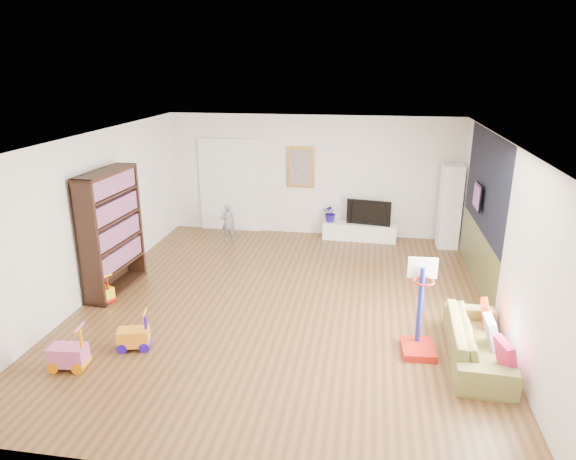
% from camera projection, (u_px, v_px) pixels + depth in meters
% --- Properties ---
extents(floor, '(6.50, 7.50, 0.00)m').
position_uv_depth(floor, '(284.00, 304.00, 8.43)').
color(floor, brown).
rests_on(floor, ground).
extents(ceiling, '(6.50, 7.50, 0.00)m').
position_uv_depth(ceiling, '(284.00, 139.00, 7.59)').
color(ceiling, white).
rests_on(ceiling, ground).
extents(wall_back, '(6.50, 0.00, 2.70)m').
position_uv_depth(wall_back, '(312.00, 176.00, 11.53)').
color(wall_back, silver).
rests_on(wall_back, ground).
extents(wall_front, '(6.50, 0.00, 2.70)m').
position_uv_depth(wall_front, '(212.00, 353.00, 4.49)').
color(wall_front, white).
rests_on(wall_front, ground).
extents(wall_left, '(0.00, 7.50, 2.70)m').
position_uv_depth(wall_left, '(91.00, 216.00, 8.51)').
color(wall_left, white).
rests_on(wall_left, ground).
extents(wall_right, '(0.00, 7.50, 2.70)m').
position_uv_depth(wall_right, '(502.00, 236.00, 7.52)').
color(wall_right, silver).
rests_on(wall_right, ground).
extents(navy_accent, '(0.01, 3.20, 1.70)m').
position_uv_depth(navy_accent, '(486.00, 182.00, 8.68)').
color(navy_accent, black).
rests_on(navy_accent, wall_right).
extents(olive_wainscot, '(0.01, 3.20, 1.00)m').
position_uv_depth(olive_wainscot, '(477.00, 257.00, 9.10)').
color(olive_wainscot, brown).
rests_on(olive_wainscot, wall_right).
extents(doorway, '(1.45, 0.06, 2.10)m').
position_uv_depth(doorway, '(230.00, 186.00, 11.88)').
color(doorway, white).
rests_on(doorway, ground).
extents(painting_back, '(0.62, 0.06, 0.92)m').
position_uv_depth(painting_back, '(301.00, 167.00, 11.47)').
color(painting_back, gold).
rests_on(painting_back, wall_back).
extents(artwork_right, '(0.04, 0.56, 0.46)m').
position_uv_depth(artwork_right, '(478.00, 196.00, 8.97)').
color(artwork_right, '#7F3F8C').
rests_on(artwork_right, wall_right).
extents(media_console, '(1.63, 0.48, 0.38)m').
position_uv_depth(media_console, '(360.00, 231.00, 11.45)').
color(media_console, white).
rests_on(media_console, ground).
extents(tall_cabinet, '(0.43, 0.43, 1.78)m').
position_uv_depth(tall_cabinet, '(450.00, 207.00, 10.78)').
color(tall_cabinet, white).
rests_on(tall_cabinet, ground).
extents(bookshelf, '(0.45, 1.46, 2.10)m').
position_uv_depth(bookshelf, '(111.00, 232.00, 8.66)').
color(bookshelf, black).
rests_on(bookshelf, ground).
extents(sofa, '(0.79, 1.87, 0.54)m').
position_uv_depth(sofa, '(478.00, 342.00, 6.77)').
color(sofa, olive).
rests_on(sofa, ground).
extents(basketball_hoop, '(0.48, 0.58, 1.32)m').
position_uv_depth(basketball_hoop, '(422.00, 309.00, 6.82)').
color(basketball_hoop, red).
rests_on(basketball_hoop, ground).
extents(ride_on_yellow, '(0.44, 0.37, 0.51)m').
position_uv_depth(ride_on_yellow, '(101.00, 288.00, 8.42)').
color(ride_on_yellow, '#F5EB0A').
rests_on(ride_on_yellow, ground).
extents(ride_on_orange, '(0.47, 0.36, 0.56)m').
position_uv_depth(ride_on_orange, '(133.00, 331.00, 7.02)').
color(ride_on_orange, orange).
rests_on(ride_on_orange, ground).
extents(ride_on_pink, '(0.48, 0.33, 0.61)m').
position_uv_depth(ride_on_pink, '(67.00, 348.00, 6.56)').
color(ride_on_pink, '#D15A9D').
rests_on(ride_on_pink, ground).
extents(child, '(0.36, 0.30, 0.84)m').
position_uv_depth(child, '(228.00, 223.00, 11.29)').
color(child, slate).
rests_on(child, ground).
extents(tv, '(0.98, 0.28, 0.56)m').
position_uv_depth(tv, '(369.00, 211.00, 11.29)').
color(tv, black).
rests_on(tv, media_console).
extents(vase_plant, '(0.43, 0.39, 0.42)m').
position_uv_depth(vase_plant, '(331.00, 213.00, 11.46)').
color(vase_plant, navy).
rests_on(vase_plant, media_console).
extents(pillow_left, '(0.18, 0.39, 0.38)m').
position_uv_depth(pillow_left, '(506.00, 355.00, 6.17)').
color(pillow_left, '#B71B48').
rests_on(pillow_left, sofa).
extents(pillow_center, '(0.11, 0.40, 0.40)m').
position_uv_depth(pillow_center, '(492.00, 332.00, 6.70)').
color(pillow_center, white).
rests_on(pillow_center, sofa).
extents(pillow_right, '(0.15, 0.36, 0.35)m').
position_uv_depth(pillow_right, '(486.00, 313.00, 7.21)').
color(pillow_right, red).
rests_on(pillow_right, sofa).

